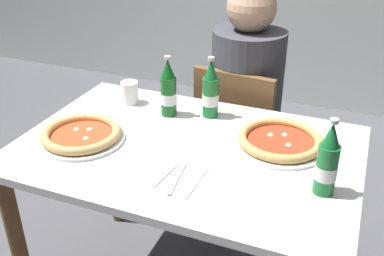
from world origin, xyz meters
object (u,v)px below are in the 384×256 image
object	(u,v)px
beer_bottle_right	(327,163)
pizza_marinara_far	(280,141)
pizza_margherita_near	(82,135)
beer_bottle_center	(168,91)
beer_bottle_left	(211,92)
paper_cup	(130,93)
diner_seated	(245,114)
chair_behind_table	(240,136)
napkin_with_cutlery	(172,177)
dining_table_main	(187,173)

from	to	relation	value
beer_bottle_right	pizza_marinara_far	bearing A→B (deg)	128.88
pizza_margherita_near	beer_bottle_center	bearing A→B (deg)	56.23
beer_bottle_left	paper_cup	bearing A→B (deg)	-177.85
beer_bottle_left	beer_bottle_center	xyz separation A→B (m)	(-0.16, -0.05, 0.00)
diner_seated	pizza_margherita_near	world-z (taller)	diner_seated
chair_behind_table	paper_cup	size ratio (longest dim) A/B	8.95
beer_bottle_center	pizza_marinara_far	bearing A→B (deg)	-10.10
beer_bottle_left	beer_bottle_center	world-z (taller)	same
pizza_marinara_far	beer_bottle_right	world-z (taller)	beer_bottle_right
pizza_margherita_near	napkin_with_cutlery	world-z (taller)	pizza_margherita_near
beer_bottle_left	beer_bottle_right	size ratio (longest dim) A/B	1.00
beer_bottle_center	paper_cup	world-z (taller)	beer_bottle_center
pizza_margherita_near	beer_bottle_left	distance (m)	0.52
chair_behind_table	napkin_with_cutlery	bearing A→B (deg)	96.05
pizza_margherita_near	beer_bottle_right	distance (m)	0.86
beer_bottle_center	pizza_margherita_near	bearing A→B (deg)	-123.77
chair_behind_table	diner_seated	size ratio (longest dim) A/B	0.70
chair_behind_table	pizza_marinara_far	world-z (taller)	chair_behind_table
diner_seated	pizza_margherita_near	size ratio (longest dim) A/B	3.87
diner_seated	napkin_with_cutlery	world-z (taller)	diner_seated
pizza_margherita_near	pizza_marinara_far	size ratio (longest dim) A/B	0.95
chair_behind_table	beer_bottle_right	size ratio (longest dim) A/B	3.44
beer_bottle_left	paper_cup	world-z (taller)	beer_bottle_left
diner_seated	beer_bottle_left	bearing A→B (deg)	-96.07
beer_bottle_center	napkin_with_cutlery	xyz separation A→B (m)	(0.20, -0.41, -0.10)
beer_bottle_center	beer_bottle_right	xyz separation A→B (m)	(0.65, -0.31, 0.00)
chair_behind_table	pizza_margherita_near	size ratio (longest dim) A/B	2.72
beer_bottle_right	paper_cup	bearing A→B (deg)	157.92
pizza_marinara_far	beer_bottle_center	bearing A→B (deg)	169.90
chair_behind_table	paper_cup	world-z (taller)	chair_behind_table
diner_seated	paper_cup	xyz separation A→B (m)	(-0.40, -0.41, 0.21)
beer_bottle_left	beer_bottle_right	xyz separation A→B (m)	(0.49, -0.36, 0.00)
chair_behind_table	dining_table_main	bearing A→B (deg)	93.30
napkin_with_cutlery	dining_table_main	bearing A→B (deg)	98.71
pizza_margherita_near	pizza_marinara_far	bearing A→B (deg)	18.42
pizza_margherita_near	beer_bottle_left	xyz separation A→B (m)	(0.37, 0.36, 0.08)
beer_bottle_left	beer_bottle_right	world-z (taller)	same
dining_table_main	beer_bottle_right	size ratio (longest dim) A/B	4.86
napkin_with_cutlery	paper_cup	size ratio (longest dim) A/B	2.00
pizza_margherita_near	paper_cup	bearing A→B (deg)	88.63
beer_bottle_left	beer_bottle_right	bearing A→B (deg)	-36.04
diner_seated	paper_cup	world-z (taller)	diner_seated
chair_behind_table	diner_seated	world-z (taller)	diner_seated
diner_seated	beer_bottle_right	distance (m)	0.92
paper_cup	beer_bottle_center	bearing A→B (deg)	-11.03
pizza_marinara_far	beer_bottle_left	size ratio (longest dim) A/B	1.33
pizza_margherita_near	beer_bottle_center	size ratio (longest dim) A/B	1.26
dining_table_main	beer_bottle_right	world-z (taller)	beer_bottle_right
beer_bottle_center	beer_bottle_right	world-z (taller)	same
beer_bottle_left	beer_bottle_center	size ratio (longest dim) A/B	1.00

